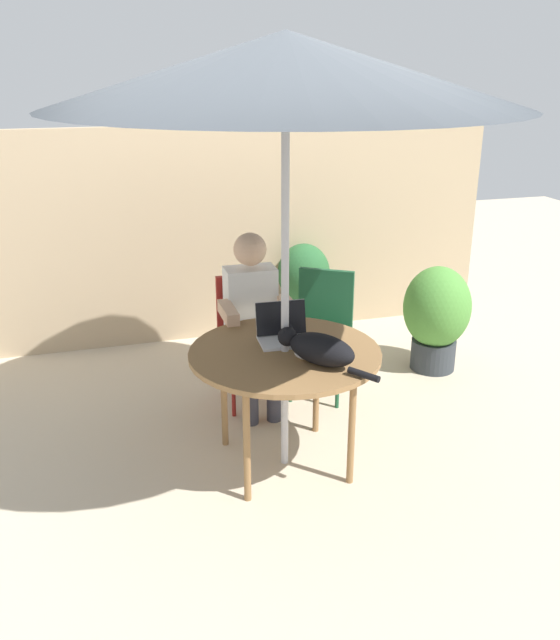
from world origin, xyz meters
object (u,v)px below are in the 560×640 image
at_px(chair_empty, 323,322).
at_px(potted_plant_by_chair, 304,283).
at_px(chair_occupied, 248,329).
at_px(person_seated, 253,314).
at_px(cat, 318,349).
at_px(patio_table, 285,359).
at_px(potted_plant_near_fence, 436,314).
at_px(laptop, 283,329).
at_px(patio_umbrella, 286,70).

distance_m(chair_empty, potted_plant_by_chair, 1.10).
xyz_separation_m(chair_empty, potted_plant_by_chair, (0.21, 1.08, -0.06)).
distance_m(chair_occupied, person_seated, 0.23).
bearing_deg(cat, chair_empty, 68.78).
height_order(patio_table, potted_plant_near_fence, potted_plant_near_fence).
bearing_deg(potted_plant_by_chair, laptop, -111.83).
bearing_deg(chair_empty, cat, -111.22).
height_order(patio_umbrella, potted_plant_by_chair, patio_umbrella).
bearing_deg(potted_plant_near_fence, patio_table, -147.29).
xyz_separation_m(laptop, cat, (0.09, -0.37, 0.02)).
bearing_deg(potted_plant_by_chair, person_seated, -122.00).
relative_size(chair_empty, potted_plant_near_fence, 1.08).
relative_size(patio_table, potted_plant_by_chair, 1.34).
xyz_separation_m(patio_table, chair_occupied, (0.00, 0.90, -0.16)).
distance_m(potted_plant_near_fence, potted_plant_by_chair, 1.24).
relative_size(chair_empty, cat, 1.61).
distance_m(patio_table, laptop, 0.21).
xyz_separation_m(chair_empty, laptop, (-0.51, -0.70, 0.27)).
bearing_deg(laptop, patio_table, -102.44).
height_order(person_seated, laptop, person_seated).
distance_m(patio_umbrella, potted_plant_near_fence, 2.54).
relative_size(chair_occupied, chair_empty, 1.00).
xyz_separation_m(person_seated, laptop, (0.04, -0.58, 0.10)).
relative_size(laptop, cat, 0.56).
relative_size(chair_empty, potted_plant_by_chair, 1.09).
relative_size(patio_umbrella, chair_empty, 2.70).
xyz_separation_m(person_seated, potted_plant_by_chair, (0.75, 1.20, -0.23)).
height_order(chair_occupied, person_seated, person_seated).
distance_m(chair_occupied, laptop, 0.79).
bearing_deg(chair_occupied, potted_plant_near_fence, 2.58).
bearing_deg(potted_plant_near_fence, chair_empty, -173.97).
distance_m(chair_occupied, potted_plant_by_chair, 1.28).
distance_m(patio_umbrella, chair_empty, 2.00).
bearing_deg(laptop, chair_occupied, 92.84).
height_order(patio_table, laptop, laptop).
height_order(chair_occupied, potted_plant_by_chair, chair_occupied).
distance_m(patio_table, patio_umbrella, 1.56).
bearing_deg(chair_empty, patio_umbrella, -121.96).
xyz_separation_m(chair_occupied, person_seated, (0.00, -0.16, 0.17)).
height_order(cat, potted_plant_by_chair, cat).
height_order(patio_umbrella, cat, patio_umbrella).
height_order(patio_umbrella, potted_plant_near_fence, patio_umbrella).
xyz_separation_m(patio_table, laptop, (0.04, 0.17, 0.12)).
distance_m(laptop, cat, 0.38).
bearing_deg(person_seated, cat, -82.57).
bearing_deg(person_seated, patio_umbrella, -90.00).
bearing_deg(person_seated, laptop, -86.38).
relative_size(cat, potted_plant_near_fence, 0.67).
xyz_separation_m(patio_table, potted_plant_by_chair, (0.75, 1.95, -0.21)).
relative_size(patio_umbrella, cat, 4.36).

